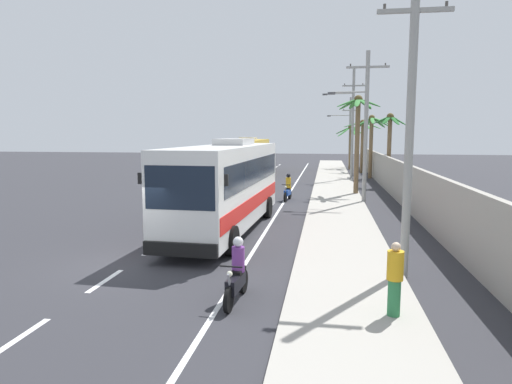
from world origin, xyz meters
TOP-DOWN VIEW (x-y plane):
  - ground_plane at (0.00, 0.00)m, footprint 160.00×160.00m
  - sidewalk_kerb at (6.80, 10.00)m, footprint 3.20×90.00m
  - lane_markings at (2.24, 14.30)m, footprint 3.78×71.00m
  - boundary_wall at (10.60, 14.00)m, footprint 0.24×60.00m
  - coach_bus_foreground at (1.96, 5.50)m, footprint 3.22×11.23m
  - coach_bus_far_lane at (-1.82, 33.82)m, footprint 3.07×12.09m
  - motorcycle_beside_bus at (4.00, -2.52)m, footprint 0.56×1.96m
  - motorcycle_trailing at (3.80, 14.63)m, footprint 0.56×1.96m
  - pedestrian_near_kerb at (7.68, -3.18)m, footprint 0.36×0.36m
  - utility_pole_nearest at (8.43, 0.08)m, footprint 2.01×0.24m
  - utility_pole_mid at (8.30, 14.10)m, footprint 3.47×0.24m
  - utility_pole_far at (8.28, 28.11)m, footprint 3.69×0.24m
  - utility_pole_distant at (8.73, 42.13)m, footprint 3.73×0.24m
  - palm_nearest at (10.21, 29.83)m, footprint 3.67×3.85m
  - palm_second at (11.01, 23.70)m, footprint 2.58×2.43m
  - palm_third at (8.13, 17.72)m, footprint 2.95×2.90m
  - palm_fourth at (8.81, 39.87)m, footprint 3.62×3.79m
  - palm_farthest at (9.81, 35.69)m, footprint 3.88×3.57m

SIDE VIEW (x-z plane):
  - ground_plane at x=0.00m, z-range 0.00..0.00m
  - lane_markings at x=2.24m, z-range 0.00..0.01m
  - sidewalk_kerb at x=6.80m, z-range 0.00..0.14m
  - motorcycle_beside_bus at x=4.00m, z-range -0.15..1.46m
  - motorcycle_trailing at x=3.80m, z-range -0.16..1.52m
  - pedestrian_near_kerb at x=7.68m, z-range 0.17..1.84m
  - boundary_wall at x=10.60m, z-range 0.00..2.46m
  - coach_bus_far_lane at x=-1.82m, z-range 0.08..3.84m
  - coach_bus_foreground at x=1.96m, z-range 0.08..4.00m
  - palm_fourth at x=8.81m, z-range 1.27..6.38m
  - palm_second at x=11.01m, z-range 1.09..6.82m
  - palm_farthest at x=9.81m, z-range 1.21..6.80m
  - palm_nearest at x=10.21m, z-range 1.21..7.06m
  - utility_pole_distant at x=8.73m, z-range 0.28..8.68m
  - utility_pole_nearest at x=8.43m, z-range 0.17..9.05m
  - palm_third at x=8.13m, z-range 1.37..8.02m
  - utility_pole_mid at x=8.30m, z-range 0.34..9.20m
  - utility_pole_far at x=8.28m, z-range 0.30..10.29m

